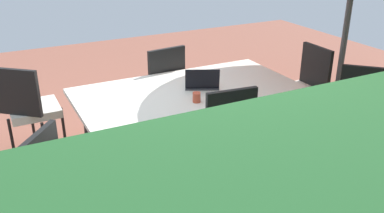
% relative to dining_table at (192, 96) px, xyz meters
% --- Properties ---
extents(ground_plane, '(10.00, 10.00, 0.02)m').
position_rel_dining_table_xyz_m(ground_plane, '(0.00, 0.00, -0.70)').
color(ground_plane, '#935442').
extents(dining_table, '(2.11, 1.27, 0.73)m').
position_rel_dining_table_xyz_m(dining_table, '(0.00, 0.00, 0.00)').
color(dining_table, silver).
rests_on(dining_table, ground_plane).
extents(chair_north, '(0.47, 0.48, 0.98)m').
position_rel_dining_table_xyz_m(chair_north, '(-0.00, 0.81, -0.14)').
color(chair_north, silver).
rests_on(chair_north, ground_plane).
extents(chair_south, '(0.47, 0.48, 0.98)m').
position_rel_dining_table_xyz_m(chair_south, '(-0.03, -0.82, -0.14)').
color(chair_south, silver).
rests_on(chair_south, ground_plane).
extents(chair_west, '(0.46, 0.46, 0.98)m').
position_rel_dining_table_xyz_m(chair_west, '(-1.36, -0.02, -0.14)').
color(chair_west, silver).
rests_on(chair_west, ground_plane).
extents(chair_northwest, '(0.59, 0.59, 0.98)m').
position_rel_dining_table_xyz_m(chair_northwest, '(-1.33, 0.82, -0.14)').
color(chair_northwest, silver).
rests_on(chair_northwest, ground_plane).
extents(chair_northeast, '(0.58, 0.58, 0.98)m').
position_rel_dining_table_xyz_m(chair_northeast, '(1.35, 0.84, -0.14)').
color(chair_northeast, silver).
rests_on(chair_northeast, ground_plane).
extents(chair_southeast, '(0.58, 0.59, 0.98)m').
position_rel_dining_table_xyz_m(chair_southeast, '(1.36, -0.78, -0.14)').
color(chair_southeast, silver).
rests_on(chair_southeast, ground_plane).
extents(laptop, '(0.40, 0.36, 0.21)m').
position_rel_dining_table_xyz_m(laptop, '(-0.13, -0.05, 0.09)').
color(laptop, '#2D2D33').
rests_on(laptop, dining_table).
extents(cup, '(0.07, 0.07, 0.09)m').
position_rel_dining_table_xyz_m(cup, '(0.07, 0.23, 0.09)').
color(cup, '#CC4C33').
rests_on(cup, dining_table).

